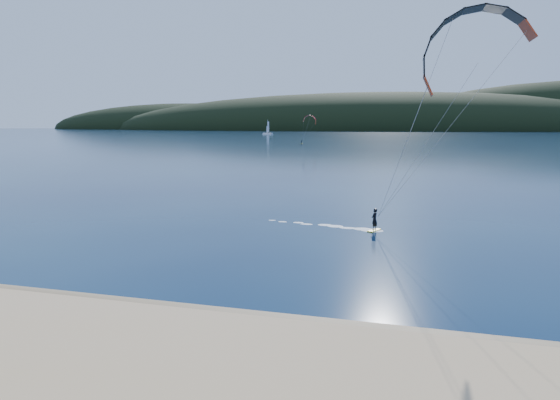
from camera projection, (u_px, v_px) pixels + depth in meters
ground at (186, 365)px, 18.71m from camera, size 1800.00×1800.00×0.00m
wet_sand at (228, 319)px, 23.00m from camera, size 220.00×2.50×0.10m
headland at (405, 130)px, 729.81m from camera, size 1200.00×310.00×140.00m
kitesurfer_near at (472, 70)px, 33.76m from camera, size 21.88×8.16×17.07m
kitesurfer_far at (309, 122)px, 223.16m from camera, size 8.55×6.22×12.25m
sailboat at (268, 133)px, 425.36m from camera, size 9.38×5.88×13.09m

